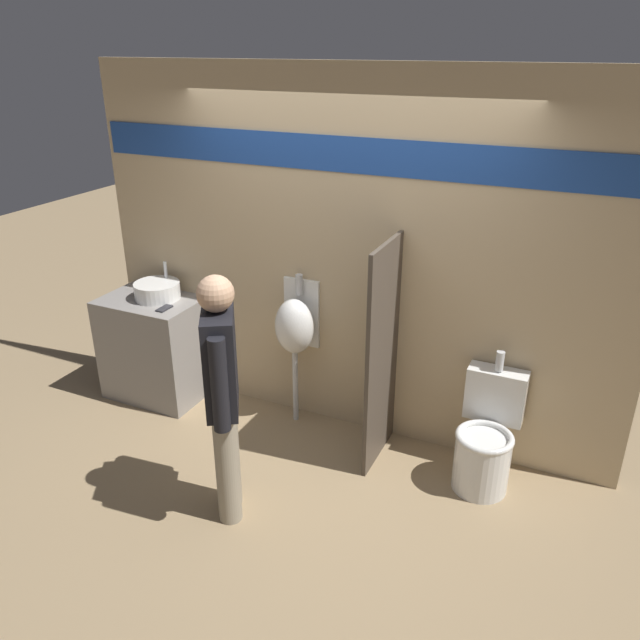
% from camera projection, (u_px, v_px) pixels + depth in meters
% --- Properties ---
extents(ground_plane, '(16.00, 16.00, 0.00)m').
position_uv_depth(ground_plane, '(310.00, 458.00, 4.59)').
color(ground_plane, '#997F5B').
extents(display_wall, '(4.11, 0.07, 2.70)m').
position_uv_depth(display_wall, '(345.00, 259.00, 4.53)').
color(display_wall, tan).
rests_on(display_wall, ground_plane).
extents(sink_counter, '(0.81, 0.55, 0.88)m').
position_uv_depth(sink_counter, '(155.00, 348.00, 5.27)').
color(sink_counter, gray).
rests_on(sink_counter, ground_plane).
extents(sink_basin, '(0.37, 0.37, 0.27)m').
position_uv_depth(sink_basin, '(157.00, 290.00, 5.09)').
color(sink_basin, white).
rests_on(sink_basin, sink_counter).
extents(cell_phone, '(0.07, 0.14, 0.01)m').
position_uv_depth(cell_phone, '(164.00, 308.00, 4.90)').
color(cell_phone, '#232328').
rests_on(cell_phone, sink_counter).
extents(divider_near_counter, '(0.03, 0.60, 1.64)m').
position_uv_depth(divider_near_counter, '(382.00, 356.00, 4.32)').
color(divider_near_counter, '#4C4238').
rests_on(divider_near_counter, ground_plane).
extents(urinal_near_counter, '(0.31, 0.27, 1.22)m').
position_uv_depth(urinal_near_counter, '(295.00, 326.00, 4.75)').
color(urinal_near_counter, silver).
rests_on(urinal_near_counter, ground_plane).
extents(toilet, '(0.40, 0.55, 0.93)m').
position_uv_depth(toilet, '(486.00, 441.00, 4.23)').
color(toilet, white).
rests_on(toilet, ground_plane).
extents(person_in_vest, '(0.37, 0.50, 1.63)m').
position_uv_depth(person_in_vest, '(222.00, 390.00, 3.73)').
color(person_in_vest, gray).
rests_on(person_in_vest, ground_plane).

